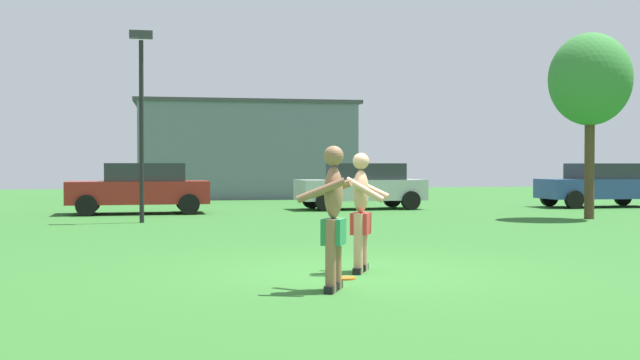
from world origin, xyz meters
name	(u,v)px	position (x,y,z in m)	size (l,w,h in m)	color
ground_plane	(355,272)	(0.00, 0.00, 0.00)	(80.00, 80.00, 0.00)	#2D6628
player_near	(361,209)	(0.10, 0.02, 0.90)	(0.73, 0.79, 1.69)	black
player_in_green	(333,214)	(-0.63, -1.51, 0.93)	(0.75, 0.75, 1.75)	black
frisbee	(346,278)	(-0.26, -0.59, 0.01)	(0.27, 0.27, 0.03)	orange
car_red_near_post	(140,187)	(-3.54, 14.16, 0.82)	(4.37, 2.17, 1.58)	maroon
car_silver_mid_lot	(362,185)	(3.85, 15.28, 0.82)	(4.42, 2.29, 1.58)	silver
car_blue_far_end	(601,184)	(12.69, 14.98, 0.82)	(4.31, 2.05, 1.58)	#2D478C
lamp_post	(141,103)	(-3.34, 10.27, 3.15)	(0.60, 0.24, 5.05)	black
outbuilding_behind_lot	(246,150)	(0.81, 25.22, 2.22)	(10.06, 4.28, 4.43)	slate
tree_behind_players	(590,81)	(9.01, 9.39, 3.90)	(2.29, 2.29, 5.24)	#4C3823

